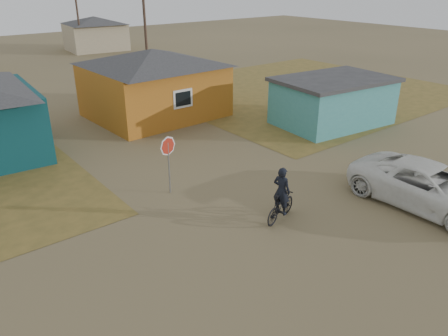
% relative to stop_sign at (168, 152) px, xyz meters
% --- Properties ---
extents(ground, '(120.00, 120.00, 0.00)m').
position_rel_stop_sign_xyz_m(ground, '(2.23, -4.76, -1.70)').
color(ground, olive).
extents(grass_ne, '(20.00, 18.00, 0.00)m').
position_rel_stop_sign_xyz_m(grass_ne, '(16.23, 8.24, -1.70)').
color(grass_ne, olive).
rests_on(grass_ne, ground).
extents(house_yellow, '(7.72, 6.76, 3.90)m').
position_rel_stop_sign_xyz_m(house_yellow, '(4.73, 9.24, 0.30)').
color(house_yellow, '#B3671B').
rests_on(house_yellow, ground).
extents(shed_turquoise, '(6.71, 4.93, 2.60)m').
position_rel_stop_sign_xyz_m(shed_turquoise, '(11.73, 1.74, -0.39)').
color(shed_turquoise, teal).
rests_on(shed_turquoise, ground).
extents(house_beige_east, '(6.95, 6.05, 3.60)m').
position_rel_stop_sign_xyz_m(house_beige_east, '(12.23, 35.24, 0.15)').
color(house_beige_east, tan).
rests_on(house_beige_east, ground).
extents(utility_pole_near, '(1.40, 0.20, 8.00)m').
position_rel_stop_sign_xyz_m(utility_pole_near, '(8.73, 17.24, 2.43)').
color(utility_pole_near, '#46342A').
rests_on(utility_pole_near, ground).
extents(utility_pole_far, '(1.40, 0.20, 8.00)m').
position_rel_stop_sign_xyz_m(utility_pole_far, '(9.73, 33.24, 2.43)').
color(utility_pole_far, '#46342A').
rests_on(utility_pole_far, ground).
extents(stop_sign, '(0.75, 0.16, 2.30)m').
position_rel_stop_sign_xyz_m(stop_sign, '(0.00, 0.00, 0.00)').
color(stop_sign, gray).
rests_on(stop_sign, ground).
extents(cyclist, '(1.79, 0.93, 1.95)m').
position_rel_stop_sign_xyz_m(cyclist, '(1.89, -4.08, -0.99)').
color(cyclist, black).
rests_on(cyclist, ground).
extents(vehicle, '(2.77, 5.76, 1.58)m').
position_rel_stop_sign_xyz_m(vehicle, '(6.73, -6.72, -0.91)').
color(vehicle, white).
rests_on(vehicle, ground).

